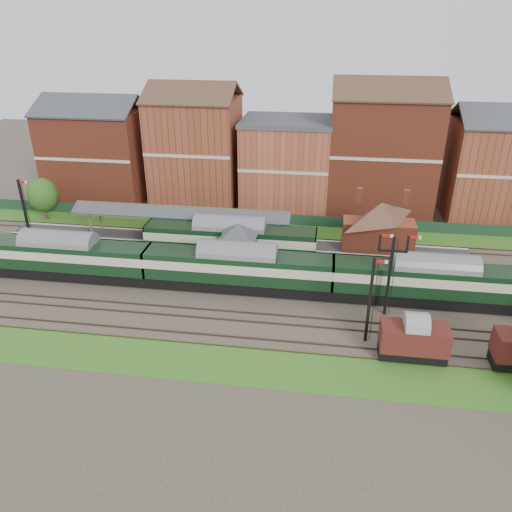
# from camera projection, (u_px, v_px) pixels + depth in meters

# --- Properties ---
(ground) EXTENTS (160.00, 160.00, 0.00)m
(ground) POSITION_uv_depth(u_px,v_px,m) (262.00, 291.00, 50.88)
(ground) COLOR #473D33
(ground) RESTS_ON ground
(grass_back) EXTENTS (90.00, 4.50, 0.06)m
(grass_back) POSITION_uv_depth(u_px,v_px,m) (278.00, 230.00, 65.07)
(grass_back) COLOR #2D6619
(grass_back) RESTS_ON ground
(grass_front) EXTENTS (90.00, 5.00, 0.06)m
(grass_front) POSITION_uv_depth(u_px,v_px,m) (242.00, 365.00, 40.22)
(grass_front) COLOR #2D6619
(grass_front) RESTS_ON ground
(fence) EXTENTS (90.00, 0.12, 1.50)m
(fence) POSITION_uv_depth(u_px,v_px,m) (280.00, 219.00, 66.53)
(fence) COLOR #193823
(fence) RESTS_ON ground
(platform) EXTENTS (55.00, 3.40, 1.00)m
(platform) POSITION_uv_depth(u_px,v_px,m) (232.00, 244.00, 59.96)
(platform) COLOR #2D2D2D
(platform) RESTS_ON ground
(signal_box) EXTENTS (5.40, 5.40, 6.00)m
(signal_box) POSITION_uv_depth(u_px,v_px,m) (238.00, 248.00, 52.75)
(signal_box) COLOR #5D6C4D
(signal_box) RESTS_ON ground
(brick_hut) EXTENTS (3.20, 2.64, 2.94)m
(brick_hut) POSITION_uv_depth(u_px,v_px,m) (313.00, 270.00, 52.59)
(brick_hut) COLOR brown
(brick_hut) RESTS_ON ground
(station_building) EXTENTS (8.10, 8.10, 5.90)m
(station_building) POSITION_uv_depth(u_px,v_px,m) (379.00, 226.00, 56.24)
(station_building) COLOR #993F27
(station_building) RESTS_ON platform
(canopy) EXTENTS (26.00, 3.89, 4.08)m
(canopy) POSITION_uv_depth(u_px,v_px,m) (181.00, 210.00, 58.94)
(canopy) COLOR brown
(canopy) RESTS_ON platform
(semaphore_bracket) EXTENTS (3.60, 0.25, 8.18)m
(semaphore_bracket) POSITION_uv_depth(u_px,v_px,m) (390.00, 271.00, 45.06)
(semaphore_bracket) COLOR black
(semaphore_bracket) RESTS_ON ground
(semaphore_platform_end) EXTENTS (1.23, 0.25, 8.00)m
(semaphore_platform_end) POSITION_uv_depth(u_px,v_px,m) (25.00, 210.00, 60.03)
(semaphore_platform_end) COLOR black
(semaphore_platform_end) RESTS_ON ground
(semaphore_siding) EXTENTS (1.23, 0.25, 8.00)m
(semaphore_siding) POSITION_uv_depth(u_px,v_px,m) (370.00, 299.00, 41.53)
(semaphore_siding) COLOR black
(semaphore_siding) RESTS_ON ground
(town_backdrop) EXTENTS (69.00, 10.00, 16.00)m
(town_backdrop) POSITION_uv_depth(u_px,v_px,m) (285.00, 159.00, 70.01)
(town_backdrop) COLOR #993F27
(town_backdrop) RESTS_ON ground
(dmu_train) EXTENTS (56.76, 2.98, 4.36)m
(dmu_train) POSITION_uv_depth(u_px,v_px,m) (238.00, 268.00, 50.08)
(dmu_train) COLOR black
(dmu_train) RESTS_ON ground
(platform_railcar) EXTENTS (19.29, 3.04, 4.44)m
(platform_railcar) POSITION_uv_depth(u_px,v_px,m) (230.00, 240.00, 56.09)
(platform_railcar) COLOR black
(platform_railcar) RESTS_ON ground
(goods_van_a) EXTENTS (5.38, 2.33, 3.27)m
(goods_van_a) POSITION_uv_depth(u_px,v_px,m) (414.00, 339.00, 40.30)
(goods_van_a) COLOR black
(goods_van_a) RESTS_ON ground
(tree_back) EXTENTS (3.98, 3.98, 5.81)m
(tree_back) POSITION_uv_depth(u_px,v_px,m) (42.00, 195.00, 67.05)
(tree_back) COLOR #382619
(tree_back) RESTS_ON ground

